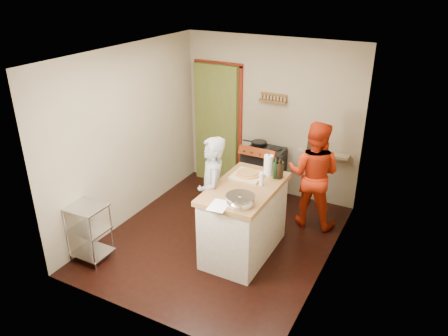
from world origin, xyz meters
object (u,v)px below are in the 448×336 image
at_px(stove, 263,173).
at_px(island, 244,219).
at_px(wire_shelving, 89,230).
at_px(person_red, 314,174).
at_px(person_stripe, 212,194).

distance_m(stove, island, 1.60).
height_order(wire_shelving, person_red, person_red).
bearing_deg(island, person_stripe, -174.97).
height_order(stove, island, island).
relative_size(island, person_stripe, 0.89).
distance_m(stove, wire_shelving, 2.94).
bearing_deg(person_red, stove, -25.14).
bearing_deg(person_stripe, person_red, 106.17).
height_order(wire_shelving, person_stripe, person_stripe).
bearing_deg(stove, person_stripe, -92.42).
bearing_deg(wire_shelving, stove, 63.15).
bearing_deg(wire_shelving, person_stripe, 39.26).
bearing_deg(person_red, wire_shelving, 42.04).
bearing_deg(person_stripe, island, 61.77).
distance_m(wire_shelving, person_red, 3.20).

